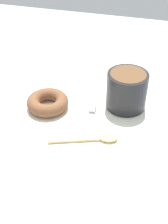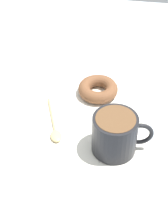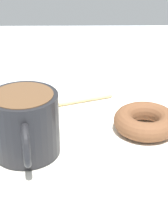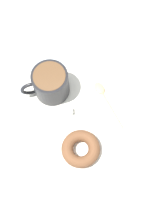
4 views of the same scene
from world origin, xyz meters
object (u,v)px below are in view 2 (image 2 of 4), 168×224
coffee_cup (116,133)px  donut (98,89)px  spoon (55,129)px  sugar_cube (100,121)px

coffee_cup → donut: (5.64, -17.08, -2.98)cm
spoon → sugar_cube: size_ratio=8.62×
spoon → sugar_cube: sugar_cube is taller
coffee_cup → sugar_cube: size_ratio=7.70×
spoon → coffee_cup: bearing=166.4°
coffee_cup → donut: 18.23cm
donut → coffee_cup: bearing=108.3°
coffee_cup → spoon: bearing=-13.6°
sugar_cube → donut: bearing=-80.8°
coffee_cup → sugar_cube: coffee_cup is taller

